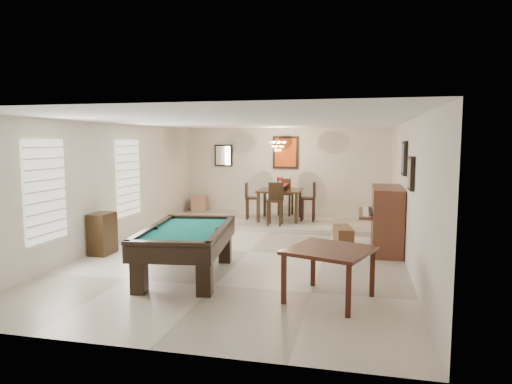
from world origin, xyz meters
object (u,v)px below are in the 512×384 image
at_px(dining_chair_east, 308,201).
at_px(corner_bench, 199,203).
at_px(upright_piano, 379,219).
at_px(flower_vase, 280,181).
at_px(pool_table, 187,253).
at_px(square_table, 329,274).
at_px(dining_chair_north, 286,197).
at_px(piano_bench, 343,238).
at_px(chandelier, 278,142).
at_px(dining_chair_west, 253,201).
at_px(dining_chair_south, 275,204).
at_px(dining_table, 280,202).
at_px(apothecary_chest, 102,234).

xyz_separation_m(dining_chair_east, corner_bench, (-3.39, 0.94, -0.28)).
height_order(upright_piano, flower_vase, upright_piano).
distance_m(pool_table, square_table, 2.45).
bearing_deg(upright_piano, dining_chair_north, 126.52).
relative_size(piano_bench, chandelier, 1.37).
bearing_deg(square_table, dining_chair_west, 113.33).
height_order(flower_vase, dining_chair_west, flower_vase).
bearing_deg(flower_vase, pool_table, -97.45).
bearing_deg(dining_chair_north, dining_chair_south, 95.96).
distance_m(dining_table, dining_chair_north, 0.79).
xyz_separation_m(square_table, chandelier, (-1.76, 5.70, 1.83)).
distance_m(upright_piano, corner_bench, 6.19).
height_order(pool_table, dining_chair_west, dining_chair_west).
height_order(dining_chair_south, chandelier, chandelier).
xyz_separation_m(dining_chair_north, dining_chair_west, (-0.77, -0.81, -0.04)).
bearing_deg(chandelier, corner_bench, 159.74).
height_order(dining_chair_north, corner_bench, dining_chair_north).
xyz_separation_m(piano_bench, dining_chair_south, (-1.77, 1.71, 0.42)).
bearing_deg(dining_chair_north, chandelier, 90.31).
xyz_separation_m(dining_chair_north, chandelier, (-0.09, -0.79, 1.55)).
height_order(dining_table, corner_bench, dining_table).
distance_m(piano_bench, apothecary_chest, 4.87).
relative_size(piano_bench, dining_chair_south, 0.77).
bearing_deg(dining_chair_west, apothecary_chest, 144.96).
relative_size(pool_table, dining_chair_south, 2.20).
bearing_deg(corner_bench, upright_piano, -34.19).
relative_size(apothecary_chest, dining_chair_north, 0.77).
bearing_deg(chandelier, pool_table, -96.80).
xyz_separation_m(upright_piano, dining_chair_south, (-2.47, 1.74, -0.00)).
relative_size(dining_table, chandelier, 1.89).
bearing_deg(square_table, dining_chair_north, 104.49).
bearing_deg(upright_piano, dining_chair_east, 124.21).
bearing_deg(dining_chair_north, apothecary_chest, 65.83).
height_order(piano_bench, dining_chair_east, dining_chair_east).
bearing_deg(square_table, dining_chair_south, 108.98).
distance_m(pool_table, upright_piano, 4.05).
relative_size(dining_chair_north, dining_chair_west, 1.08).
relative_size(pool_table, dining_table, 2.05).
bearing_deg(dining_chair_north, flower_vase, 94.53).
xyz_separation_m(pool_table, apothecary_chest, (-2.18, 1.02, 0.02)).
xyz_separation_m(dining_table, dining_chair_west, (-0.75, -0.02, 0.02)).
bearing_deg(piano_bench, corner_bench, 142.06).
bearing_deg(flower_vase, square_table, -73.35).
relative_size(pool_table, piano_bench, 2.85).
bearing_deg(flower_vase, corner_bench, 160.14).
xyz_separation_m(square_table, dining_table, (-1.70, 5.70, 0.22)).
relative_size(dining_chair_north, dining_chair_east, 1.03).
xyz_separation_m(dining_table, dining_chair_east, (0.75, 0.02, 0.05)).
bearing_deg(corner_bench, dining_chair_south, -33.21).
bearing_deg(piano_bench, dining_chair_east, 112.23).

